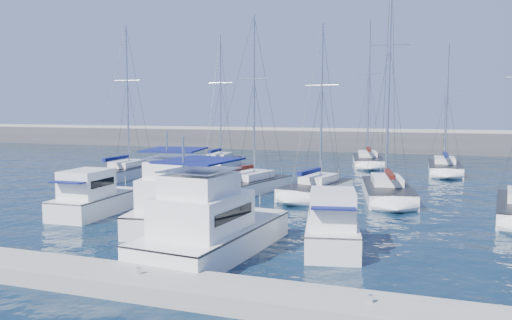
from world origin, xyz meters
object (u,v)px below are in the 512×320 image
(sailboat_mid_b, at_px, (248,185))
(sailboat_back_c, at_px, (445,168))
(motor_yacht_stbd_inner, at_px, (211,229))
(sailboat_back_b, at_px, (368,160))
(sailboat_mid_c, at_px, (317,189))
(motor_yacht_stbd_outer, at_px, (332,229))
(sailboat_back_a, at_px, (219,163))
(sailboat_mid_a, at_px, (125,172))
(motor_yacht_port_outer, at_px, (93,199))
(sailboat_mid_d, at_px, (387,191))
(motor_yacht_port_inner, at_px, (181,204))

(sailboat_mid_b, height_order, sailboat_back_c, sailboat_mid_b)
(motor_yacht_stbd_inner, bearing_deg, sailboat_mid_b, 110.10)
(sailboat_back_b, bearing_deg, sailboat_mid_c, -102.46)
(sailboat_back_b, bearing_deg, motor_yacht_stbd_outer, -95.47)
(sailboat_mid_c, bearing_deg, sailboat_back_b, 98.42)
(motor_yacht_stbd_inner, bearing_deg, sailboat_mid_c, 91.45)
(sailboat_back_a, xyz_separation_m, sailboat_back_b, (15.28, 7.68, 0.01))
(motor_yacht_stbd_inner, relative_size, sailboat_mid_a, 0.63)
(sailboat_mid_b, xyz_separation_m, sailboat_back_b, (6.53, 22.17, 0.02))
(motor_yacht_port_outer, bearing_deg, sailboat_mid_a, 115.69)
(motor_yacht_stbd_outer, bearing_deg, sailboat_mid_d, 73.59)
(motor_yacht_stbd_outer, distance_m, sailboat_mid_b, 16.46)
(motor_yacht_stbd_inner, xyz_separation_m, sailboat_back_a, (-12.93, 30.79, -0.61))
(motor_yacht_stbd_outer, bearing_deg, sailboat_back_c, 68.55)
(sailboat_mid_a, bearing_deg, sailboat_back_a, 62.68)
(sailboat_mid_a, bearing_deg, sailboat_back_c, 23.98)
(motor_yacht_stbd_inner, relative_size, motor_yacht_stbd_outer, 1.53)
(motor_yacht_port_outer, bearing_deg, motor_yacht_port_inner, -7.20)
(sailboat_mid_c, xyz_separation_m, sailboat_back_a, (-14.14, 14.56, 0.02))
(motor_yacht_stbd_inner, relative_size, sailboat_mid_d, 0.51)
(sailboat_mid_a, relative_size, sailboat_back_b, 0.86)
(sailboat_back_a, height_order, sailboat_back_b, sailboat_back_b)
(sailboat_back_a, bearing_deg, sailboat_mid_c, -51.30)
(motor_yacht_port_outer, xyz_separation_m, motor_yacht_stbd_outer, (15.11, -2.72, -0.00))
(motor_yacht_stbd_inner, height_order, sailboat_mid_a, sailboat_mid_a)
(sailboat_mid_d, bearing_deg, motor_yacht_stbd_inner, -119.86)
(sailboat_mid_d, bearing_deg, sailboat_mid_c, 179.50)
(sailboat_mid_b, bearing_deg, motor_yacht_stbd_outer, -42.13)
(motor_yacht_stbd_outer, bearing_deg, sailboat_mid_c, 93.86)
(sailboat_mid_d, bearing_deg, sailboat_back_c, 65.72)
(motor_yacht_stbd_outer, height_order, sailboat_back_a, sailboat_back_a)
(sailboat_mid_c, relative_size, sailboat_back_c, 0.98)
(motor_yacht_port_inner, height_order, sailboat_mid_a, sailboat_mid_a)
(sailboat_mid_a, height_order, sailboat_back_a, sailboat_back_a)
(motor_yacht_stbd_outer, height_order, sailboat_mid_c, sailboat_mid_c)
(motor_yacht_port_inner, bearing_deg, sailboat_mid_d, 40.74)
(motor_yacht_stbd_outer, relative_size, sailboat_back_a, 0.40)
(sailboat_back_a, bearing_deg, motor_yacht_stbd_inner, -72.68)
(sailboat_mid_d, xyz_separation_m, sailboat_back_b, (-3.86, 21.41, -0.01))
(sailboat_back_b, xyz_separation_m, sailboat_back_c, (8.18, -4.59, -0.03))
(motor_yacht_port_outer, bearing_deg, sailboat_mid_c, 41.96)
(sailboat_mid_c, bearing_deg, sailboat_mid_a, 179.42)
(motor_yacht_stbd_outer, bearing_deg, sailboat_back_a, 111.04)
(sailboat_mid_c, distance_m, sailboat_back_a, 20.30)
(sailboat_mid_d, height_order, sailboat_back_a, sailboat_mid_d)
(sailboat_mid_b, distance_m, sailboat_back_a, 16.93)
(sailboat_mid_d, bearing_deg, sailboat_mid_a, 162.52)
(motor_yacht_port_inner, distance_m, sailboat_back_a, 27.60)
(motor_yacht_port_outer, distance_m, sailboat_back_b, 35.48)
(motor_yacht_stbd_inner, distance_m, sailboat_mid_b, 16.84)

